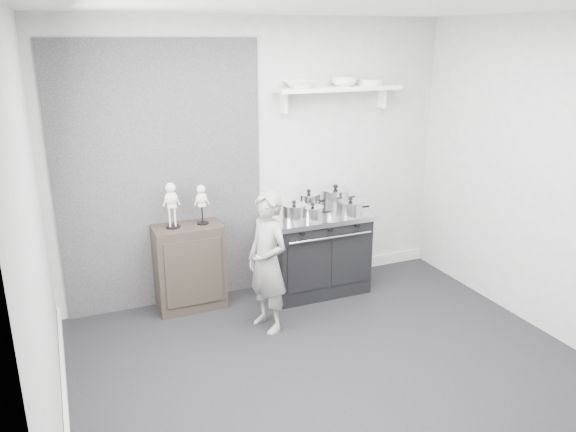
# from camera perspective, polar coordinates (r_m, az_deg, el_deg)

# --- Properties ---
(ground) EXTENTS (4.00, 4.00, 0.00)m
(ground) POSITION_cam_1_polar(r_m,az_deg,el_deg) (4.55, 5.33, -15.83)
(ground) COLOR black
(ground) RESTS_ON ground
(room_shell) EXTENTS (4.02, 3.62, 2.71)m
(room_shell) POSITION_cam_1_polar(r_m,az_deg,el_deg) (3.97, 3.86, 5.08)
(room_shell) COLOR #A0A09D
(room_shell) RESTS_ON ground
(wall_shelf) EXTENTS (1.30, 0.26, 0.24)m
(wall_shelf) POSITION_cam_1_polar(r_m,az_deg,el_deg) (5.66, 5.11, 12.66)
(wall_shelf) COLOR white
(wall_shelf) RESTS_ON room_shell
(stove) EXTENTS (1.03, 0.64, 0.83)m
(stove) POSITION_cam_1_polar(r_m,az_deg,el_deg) (5.72, 2.88, -3.68)
(stove) COLOR black
(stove) RESTS_ON ground
(side_cabinet) EXTENTS (0.64, 0.37, 0.83)m
(side_cabinet) POSITION_cam_1_polar(r_m,az_deg,el_deg) (5.45, -9.99, -5.09)
(side_cabinet) COLOR black
(side_cabinet) RESTS_ON ground
(child) EXTENTS (0.42, 0.53, 1.27)m
(child) POSITION_cam_1_polar(r_m,az_deg,el_deg) (4.90, -2.07, -4.73)
(child) COLOR gray
(child) RESTS_ON ground
(pot_front_left) EXTENTS (0.32, 0.23, 0.20)m
(pot_front_left) POSITION_cam_1_polar(r_m,az_deg,el_deg) (5.36, 0.62, 0.39)
(pot_front_left) COLOR silver
(pot_front_left) RESTS_ON stove
(pot_back_left) EXTENTS (0.32, 0.23, 0.22)m
(pot_back_left) POSITION_cam_1_polar(r_m,az_deg,el_deg) (5.67, 2.12, 1.47)
(pot_back_left) COLOR silver
(pot_back_left) RESTS_ON stove
(pot_back_right) EXTENTS (0.37, 0.28, 0.25)m
(pot_back_right) POSITION_cam_1_polar(r_m,az_deg,el_deg) (5.76, 4.83, 1.81)
(pot_back_right) COLOR silver
(pot_back_right) RESTS_ON stove
(pot_front_right) EXTENTS (0.33, 0.25, 0.19)m
(pot_front_right) POSITION_cam_1_polar(r_m,az_deg,el_deg) (5.55, 6.35, 0.83)
(pot_front_right) COLOR silver
(pot_front_right) RESTS_ON stove
(pot_front_center) EXTENTS (0.30, 0.21, 0.17)m
(pot_front_center) POSITION_cam_1_polar(r_m,az_deg,el_deg) (5.38, 2.51, 0.32)
(pot_front_center) COLOR silver
(pot_front_center) RESTS_ON stove
(skeleton_full) EXTENTS (0.14, 0.09, 0.49)m
(skeleton_full) POSITION_cam_1_polar(r_m,az_deg,el_deg) (5.21, -11.76, 1.42)
(skeleton_full) COLOR beige
(skeleton_full) RESTS_ON side_cabinet
(skeleton_torso) EXTENTS (0.12, 0.08, 0.43)m
(skeleton_torso) POSITION_cam_1_polar(r_m,az_deg,el_deg) (5.27, -8.77, 1.46)
(skeleton_torso) COLOR beige
(skeleton_torso) RESTS_ON side_cabinet
(bowl_large) EXTENTS (0.29, 0.29, 0.07)m
(bowl_large) POSITION_cam_1_polar(r_m,az_deg,el_deg) (5.47, 1.18, 13.25)
(bowl_large) COLOR white
(bowl_large) RESTS_ON wall_shelf
(bowl_small) EXTENTS (0.25, 0.25, 0.08)m
(bowl_small) POSITION_cam_1_polar(r_m,az_deg,el_deg) (5.68, 5.71, 13.38)
(bowl_small) COLOR white
(bowl_small) RESTS_ON wall_shelf
(plate_stack) EXTENTS (0.26, 0.26, 0.06)m
(plate_stack) POSITION_cam_1_polar(r_m,az_deg,el_deg) (5.83, 8.37, 13.30)
(plate_stack) COLOR silver
(plate_stack) RESTS_ON wall_shelf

